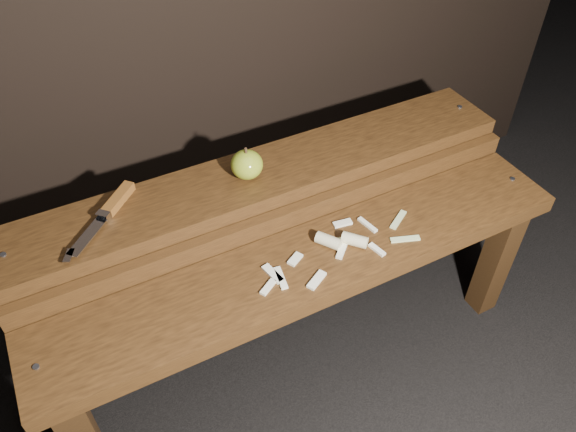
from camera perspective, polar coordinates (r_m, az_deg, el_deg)
name	(u,v)px	position (r m, az deg, el deg)	size (l,w,h in m)	color
ground	(298,351)	(1.54, 1.06, -13.60)	(60.00, 60.00, 0.00)	black
bench_front_tier	(314,282)	(1.23, 2.64, -6.74)	(1.20, 0.20, 0.42)	black
bench_rear_tier	(267,200)	(1.32, -2.12, 1.67)	(1.20, 0.21, 0.50)	black
apple	(247,165)	(1.24, -4.21, 5.23)	(0.07, 0.07, 0.08)	olive
knife	(111,208)	(1.22, -17.57, 0.75)	(0.18, 0.18, 0.02)	brown
apple_scraps	(337,245)	(1.20, 5.03, -3.00)	(0.40, 0.15, 0.03)	beige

